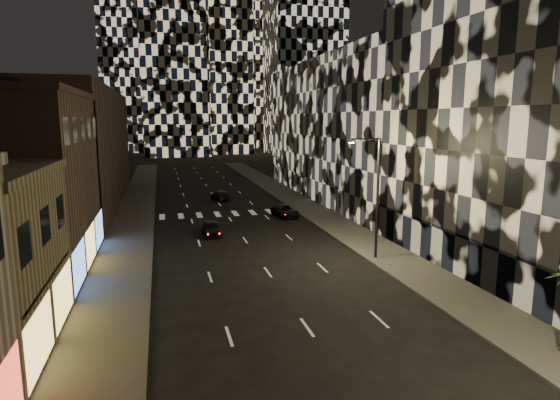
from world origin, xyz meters
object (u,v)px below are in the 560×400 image
streetlight_far (375,189)px  car_dark_midlane (211,228)px  car_dark_oncoming (220,195)px  car_dark_rightlane (285,211)px

streetlight_far → car_dark_midlane: size_ratio=2.31×
streetlight_far → car_dark_oncoming: bearing=105.0°
streetlight_far → car_dark_oncoming: size_ratio=2.12×
streetlight_far → car_dark_midlane: 15.92m
car_dark_rightlane → streetlight_far: bearing=-88.1°
car_dark_midlane → car_dark_rightlane: size_ratio=0.88×
streetlight_far → car_dark_oncoming: 30.71m
car_dark_oncoming → car_dark_rightlane: (5.50, -12.41, 0.00)m
car_dark_midlane → car_dark_rightlane: 10.79m
car_dark_oncoming → streetlight_far: bearing=97.5°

